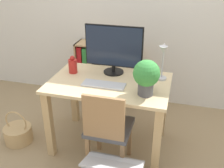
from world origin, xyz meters
The scene contains 11 objects.
ground_plane centered at (0.00, 0.00, 0.00)m, with size 10.00×10.00×0.00m, color #997F5B.
wall_back centered at (0.00, 1.09, 1.30)m, with size 8.00×0.05×2.60m.
desk centered at (0.00, 0.00, 0.60)m, with size 1.16×0.75×0.75m.
monitor centered at (-0.02, 0.22, 1.01)m, with size 0.59×0.21×0.49m.
keyboard centered at (-0.03, -0.10, 0.76)m, with size 0.41×0.15×0.02m.
vase centered at (-0.42, 0.11, 0.83)m, with size 0.09×0.09×0.19m.
desk_lamp centered at (0.48, 0.13, 0.97)m, with size 0.10×0.19×0.37m.
potted_plant centered at (0.38, -0.16, 0.93)m, with size 0.23×0.23×0.32m.
chair centered at (0.08, -0.35, 0.46)m, with size 0.40×0.40×0.84m.
bookshelf centered at (-0.43, 0.91, 0.37)m, with size 0.83×0.28×0.82m.
basket centered at (-0.98, -0.23, 0.10)m, with size 0.30×0.30×0.38m.
Camera 1 is at (0.63, -2.19, 1.86)m, focal length 42.00 mm.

